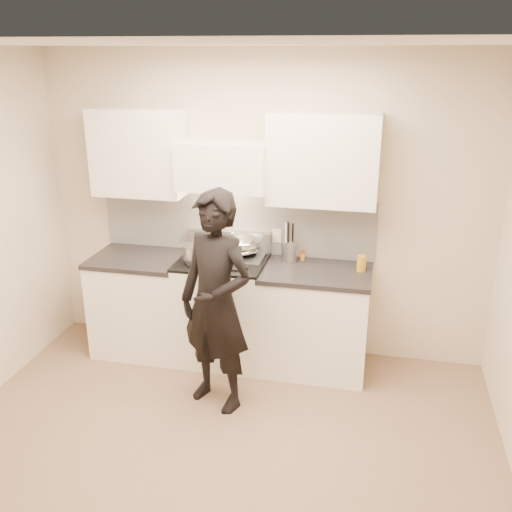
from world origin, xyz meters
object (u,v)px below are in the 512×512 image
Objects in this scene: wok at (242,244)px; utensil_crock at (289,250)px; stove at (223,309)px; person at (216,303)px; counter_right at (315,319)px.

wok is 1.25× the size of utensil_crock.
person is at bearing -77.89° from stove.
stove is at bearing 124.84° from person.
person reaches higher than wok.
counter_right is at bearing -11.97° from wok.
counter_right is 2.62× the size of utensil_crock.
person reaches higher than counter_right.
utensil_crock reaches higher than counter_right.
wok is 0.87m from person.
counter_right is 0.92m from wok.
person reaches higher than stove.
wok reaches higher than counter_right.
wok is at bearing -177.49° from utensil_crock.
person is (0.00, -0.85, -0.19)m from wok.
person is (0.15, -0.70, 0.39)m from stove.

